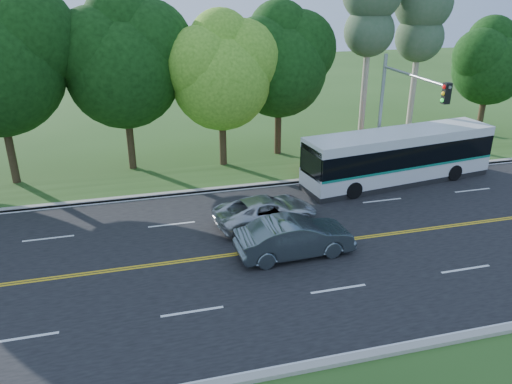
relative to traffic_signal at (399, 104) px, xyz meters
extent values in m
plane|color=#2A4E1A|center=(-6.49, -5.40, -4.67)|extent=(120.00, 120.00, 0.00)
cube|color=black|center=(-6.49, -5.40, -4.66)|extent=(60.00, 14.00, 0.02)
cube|color=#A6A296|center=(-6.49, 1.75, -4.60)|extent=(60.00, 0.30, 0.15)
cube|color=#A6A296|center=(-6.49, -12.55, -4.60)|extent=(60.00, 0.30, 0.15)
cube|color=#2A4E1A|center=(-6.49, 3.60, -4.62)|extent=(60.00, 4.00, 0.10)
cube|color=gold|center=(-6.49, -5.48, -4.65)|extent=(57.00, 0.10, 0.00)
cube|color=gold|center=(-6.49, -5.32, -4.65)|extent=(57.00, 0.10, 0.00)
cube|color=silver|center=(-17.99, -8.90, -4.65)|extent=(2.20, 0.12, 0.00)
cube|color=silver|center=(-12.49, -8.90, -4.65)|extent=(2.20, 0.12, 0.00)
cube|color=silver|center=(-6.99, -8.90, -4.65)|extent=(2.20, 0.12, 0.00)
cube|color=silver|center=(-1.49, -8.90, -4.65)|extent=(2.20, 0.12, 0.00)
cube|color=silver|center=(-17.99, -1.90, -4.65)|extent=(2.20, 0.12, 0.00)
cube|color=silver|center=(-12.49, -1.90, -4.65)|extent=(2.20, 0.12, 0.00)
cube|color=silver|center=(-6.99, -1.90, -4.65)|extent=(2.20, 0.12, 0.00)
cube|color=silver|center=(-1.49, -1.90, -4.65)|extent=(2.20, 0.12, 0.00)
cube|color=silver|center=(4.01, -1.90, -4.65)|extent=(2.20, 0.12, 0.00)
cube|color=silver|center=(-6.49, 1.45, -4.65)|extent=(57.00, 0.12, 0.00)
cube|color=silver|center=(-6.49, -12.25, -4.65)|extent=(57.00, 0.12, 0.00)
cylinder|color=black|center=(-20.49, 5.60, -2.69)|extent=(0.44, 0.44, 3.96)
sphere|color=black|center=(-18.87, 5.90, 3.25)|extent=(5.76, 5.76, 5.76)
cylinder|color=black|center=(-13.99, 6.60, -2.87)|extent=(0.44, 0.44, 3.60)
sphere|color=black|center=(-13.99, 6.60, 1.24)|extent=(6.60, 6.60, 6.60)
sphere|color=black|center=(-12.51, 6.90, 2.56)|extent=(5.28, 5.28, 5.28)
sphere|color=black|center=(-15.31, 6.40, 2.39)|extent=(4.95, 4.95, 4.95)
sphere|color=black|center=(-13.89, 7.00, 3.71)|extent=(4.29, 4.29, 4.29)
cylinder|color=black|center=(-8.49, 5.60, -3.05)|extent=(0.44, 0.44, 3.24)
sphere|color=#43831B|center=(-8.49, 5.60, 0.60)|extent=(5.80, 5.80, 5.80)
sphere|color=#43831B|center=(-7.19, 5.90, 1.76)|extent=(4.64, 4.64, 4.64)
sphere|color=#43831B|center=(-9.65, 5.40, 1.61)|extent=(4.35, 4.35, 4.35)
sphere|color=#43831B|center=(-8.39, 6.00, 2.77)|extent=(3.77, 3.77, 3.77)
cylinder|color=black|center=(-4.49, 7.10, -2.96)|extent=(0.44, 0.44, 3.42)
sphere|color=black|center=(-4.49, 7.10, 0.85)|extent=(6.00, 6.00, 6.00)
sphere|color=black|center=(-3.14, 7.40, 2.05)|extent=(4.80, 4.80, 4.80)
sphere|color=black|center=(-5.69, 6.90, 1.90)|extent=(4.50, 4.50, 4.50)
sphere|color=black|center=(-4.39, 7.50, 3.10)|extent=(3.90, 3.90, 3.90)
cylinder|color=#ADA38C|center=(1.51, 7.10, 0.23)|extent=(0.40, 0.40, 9.80)
sphere|color=#385837|center=(1.51, 7.10, 3.03)|extent=(3.23, 3.23, 3.23)
cylinder|color=#ADA38C|center=(5.51, 7.60, -0.12)|extent=(0.40, 0.40, 9.10)
sphere|color=#385837|center=(5.51, 7.60, 2.48)|extent=(3.23, 3.23, 3.23)
sphere|color=#385837|center=(5.51, 7.60, 4.69)|extent=(3.80, 3.80, 3.80)
cylinder|color=black|center=(11.51, 7.60, -3.14)|extent=(0.44, 0.44, 3.06)
sphere|color=black|center=(11.51, 7.60, 0.21)|extent=(5.20, 5.20, 5.20)
sphere|color=black|center=(12.68, 7.90, 1.25)|extent=(4.16, 4.16, 4.16)
sphere|color=black|center=(10.47, 7.40, 1.12)|extent=(3.90, 3.90, 3.90)
sphere|color=black|center=(11.61, 8.00, 2.16)|extent=(3.38, 3.38, 3.38)
sphere|color=#A10D1A|center=(-3.49, 2.80, -3.92)|extent=(1.50, 1.50, 1.50)
sphere|color=#A10D1A|center=(-2.49, 2.80, -3.92)|extent=(1.50, 1.50, 1.50)
sphere|color=#A10D1A|center=(-1.49, 2.80, -3.92)|extent=(1.50, 1.50, 1.50)
sphere|color=#A10D1A|center=(-0.49, 2.80, -3.92)|extent=(1.50, 1.50, 1.50)
sphere|color=#A10D1A|center=(0.51, 2.80, -3.92)|extent=(1.50, 1.50, 1.50)
sphere|color=#A10D1A|center=(1.51, 2.80, -3.92)|extent=(1.50, 1.50, 1.50)
sphere|color=#A10D1A|center=(2.51, 2.80, -3.92)|extent=(1.50, 1.50, 1.50)
sphere|color=#A10D1A|center=(3.51, 2.80, -3.92)|extent=(1.50, 1.50, 1.50)
sphere|color=#A10D1A|center=(4.51, 2.80, -3.92)|extent=(1.50, 1.50, 1.50)
cube|color=olive|center=(3.51, 2.00, -4.47)|extent=(3.50, 1.40, 0.40)
cylinder|color=#94979C|center=(0.01, 1.90, -1.17)|extent=(0.20, 0.20, 7.00)
cylinder|color=#94979C|center=(0.01, -1.10, 1.63)|extent=(0.14, 6.00, 0.14)
cube|color=black|center=(0.01, -3.90, 1.33)|extent=(0.32, 0.28, 0.95)
sphere|color=red|center=(-0.16, -3.90, 1.63)|extent=(0.18, 0.18, 0.18)
sphere|color=yellow|center=(-0.16, -3.90, 1.33)|extent=(0.18, 0.18, 0.18)
sphere|color=#19D833|center=(-0.16, -3.90, 1.03)|extent=(0.18, 0.18, 0.18)
cube|color=silver|center=(0.58, 0.36, -3.85)|extent=(11.54, 3.94, 0.94)
cube|color=black|center=(0.58, 0.36, -2.80)|extent=(11.49, 3.98, 1.17)
cube|color=silver|center=(0.58, 0.36, -1.95)|extent=(11.54, 3.94, 0.53)
cube|color=#0D7C61|center=(0.58, 0.36, -3.44)|extent=(11.49, 3.99, 0.13)
cube|color=black|center=(-4.99, -0.41, -2.71)|extent=(0.36, 2.20, 1.61)
cube|color=#19E54C|center=(-4.98, -0.41, -1.81)|extent=(0.25, 1.44, 0.21)
cube|color=black|center=(0.58, 0.36, -4.49)|extent=(11.53, 3.85, 0.33)
cylinder|color=black|center=(-2.85, -1.25, -4.18)|extent=(0.97, 0.39, 0.94)
cylinder|color=black|center=(-3.16, 0.98, -4.18)|extent=(0.97, 0.39, 0.94)
cylinder|color=black|center=(3.87, -0.32, -4.18)|extent=(0.97, 0.39, 0.94)
cylinder|color=black|center=(3.56, 1.92, -4.18)|extent=(0.97, 0.39, 0.94)
imported|color=#546166|center=(-7.78, -6.04, -3.84)|extent=(5.01, 1.96, 1.63)
imported|color=#B6B9BA|center=(-8.15, -3.04, -3.97)|extent=(5.22, 3.04, 1.37)
camera|label=1|loc=(-14.00, -23.39, 6.00)|focal=35.00mm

